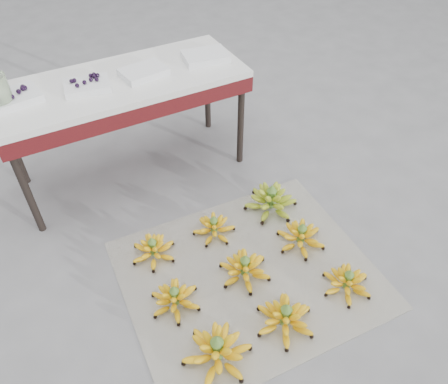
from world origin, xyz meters
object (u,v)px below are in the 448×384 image
tray_right (144,72)px  tray_left (87,85)px  bunch_back_center (214,227)px  bunch_mid_right (301,237)px  vendor_table (122,91)px  bunch_mid_left (175,298)px  bunch_back_right (271,201)px  bunch_mid_center (245,268)px  tray_far_right (205,56)px  bunch_front_center (285,318)px  tray_far_left (13,98)px  newspaper_mat (249,274)px  bunch_back_left (153,250)px  bunch_front_right (347,282)px  bunch_front_left (217,351)px

tray_right → tray_left: bearing=179.2°
bunch_back_center → tray_left: bearing=139.8°
bunch_mid_right → vendor_table: bearing=132.8°
bunch_mid_left → bunch_back_right: size_ratio=0.78×
bunch_mid_center → bunch_mid_left: bearing=-164.1°
bunch_back_right → tray_far_right: (-0.06, 0.69, 0.62)m
bunch_mid_right → tray_right: size_ratio=1.19×
bunch_mid_left → tray_far_right: bearing=69.3°
bunch_front_center → tray_left: 1.56m
tray_far_left → bunch_back_center: bearing=-45.4°
tray_far_left → bunch_back_right: bearing=-33.2°
newspaper_mat → bunch_back_center: (-0.03, 0.33, 0.05)m
bunch_back_right → tray_far_right: tray_far_right is taller
bunch_back_left → bunch_back_right: (0.74, 0.00, 0.01)m
bunch_front_right → bunch_mid_center: 0.51m
bunch_front_left → bunch_mid_left: (-0.05, 0.34, -0.01)m
newspaper_mat → bunch_front_center: (-0.00, -0.33, 0.06)m
tray_far_left → tray_right: tray_far_left is taller
bunch_mid_left → tray_left: bearing=103.7°
bunch_mid_left → bunch_mid_right: (0.76, 0.03, 0.00)m
bunch_mid_center → vendor_table: 1.20m
bunch_back_left → bunch_front_right: bearing=-47.2°
bunch_front_left → bunch_back_right: 0.98m
bunch_back_left → tray_left: (-0.02, 0.70, 0.63)m
bunch_back_center → vendor_table: vendor_table is taller
bunch_front_right → bunch_mid_center: bearing=154.5°
bunch_back_left → tray_far_right: tray_far_right is taller
tray_right → bunch_back_center: bearing=-84.9°
bunch_back_right → tray_far_left: 1.49m
bunch_mid_center → tray_far_right: 1.25m
bunch_front_left → tray_far_left: tray_far_left is taller
bunch_back_left → newspaper_mat: bearing=-48.7°
newspaper_mat → bunch_mid_left: 0.41m
newspaper_mat → bunch_mid_right: 0.36m
newspaper_mat → bunch_front_right: 0.49m
bunch_back_right → tray_right: bearing=107.0°
bunch_front_left → tray_far_right: size_ratio=1.38×
bunch_front_center → bunch_back_right: bearing=78.9°
bunch_mid_left → bunch_front_center: bearing=-26.9°
bunch_mid_left → bunch_mid_right: bearing=15.7°
bunch_front_center → bunch_mid_center: bearing=110.3°
bunch_back_left → vendor_table: 0.91m
bunch_front_left → vendor_table: 1.49m
bunch_mid_center → bunch_back_left: bunch_mid_center is taller
bunch_mid_left → tray_far_left: bearing=122.6°
vendor_table → bunch_mid_left: bearing=-99.8°
bunch_front_left → bunch_front_center: bunch_front_left is taller
bunch_mid_left → bunch_back_right: 0.83m
tray_right → newspaper_mat: bearing=-85.0°
bunch_back_left → bunch_back_right: bearing=-6.5°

